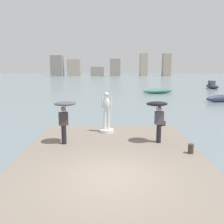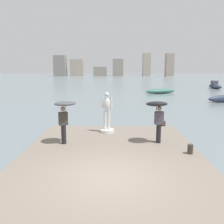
{
  "view_description": "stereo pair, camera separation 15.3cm",
  "coord_description": "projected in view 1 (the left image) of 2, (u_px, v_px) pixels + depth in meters",
  "views": [
    {
      "loc": [
        0.01,
        -7.34,
        3.78
      ],
      "look_at": [
        0.0,
        5.39,
        1.55
      ],
      "focal_mm": 39.0,
      "sensor_mm": 36.0,
      "label": 1
    },
    {
      "loc": [
        0.16,
        -7.34,
        3.78
      ],
      "look_at": [
        0.0,
        5.39,
        1.55
      ],
      "focal_mm": 39.0,
      "sensor_mm": 36.0,
      "label": 2
    }
  ],
  "objects": [
    {
      "name": "onlooker_left",
      "position": [
        65.0,
        111.0,
        11.02
      ],
      "size": [
        1.33,
        1.33,
        1.98
      ],
      "color": "black",
      "rests_on": "pier"
    },
    {
      "name": "boat_leftward",
      "position": [
        222.0,
        98.0,
        28.7
      ],
      "size": [
        4.51,
        2.49,
        0.85
      ],
      "color": "#2D384C",
      "rests_on": "ground"
    },
    {
      "name": "ground_plane",
      "position": [
        112.0,
        89.0,
        47.29
      ],
      "size": [
        400.0,
        400.0,
        0.0
      ],
      "primitive_type": "plane",
      "color": "slate"
    },
    {
      "name": "statue_white_figure",
      "position": [
        107.0,
        117.0,
        13.18
      ],
      "size": [
        0.76,
        0.76,
        2.19
      ],
      "color": "silver",
      "rests_on": "pier"
    },
    {
      "name": "pier",
      "position": [
        112.0,
        159.0,
        9.81
      ],
      "size": [
        7.37,
        9.99,
        0.4
      ],
      "primitive_type": "cube",
      "color": "slate",
      "rests_on": "ground"
    },
    {
      "name": "mooring_bollard",
      "position": [
        191.0,
        149.0,
        9.91
      ],
      "size": [
        0.23,
        0.23,
        0.39
      ],
      "primitive_type": "cylinder",
      "color": "#38332D",
      "rests_on": "pier"
    },
    {
      "name": "boat_rightward",
      "position": [
        212.0,
        86.0,
        48.98
      ],
      "size": [
        1.5,
        5.23,
        1.57
      ],
      "color": "#2D384C",
      "rests_on": "ground"
    },
    {
      "name": "boat_far",
      "position": [
        158.0,
        91.0,
        38.84
      ],
      "size": [
        5.34,
        2.89,
        0.77
      ],
      "color": "#336B5B",
      "rests_on": "ground"
    },
    {
      "name": "onlooker_right",
      "position": [
        158.0,
        110.0,
        11.17
      ],
      "size": [
        1.12,
        1.14,
        1.98
      ],
      "color": "black",
      "rests_on": "pier"
    },
    {
      "name": "distant_skyline",
      "position": [
        101.0,
        67.0,
        142.41
      ],
      "size": [
        68.8,
        11.9,
        13.12
      ],
      "color": "gray",
      "rests_on": "ground"
    }
  ]
}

